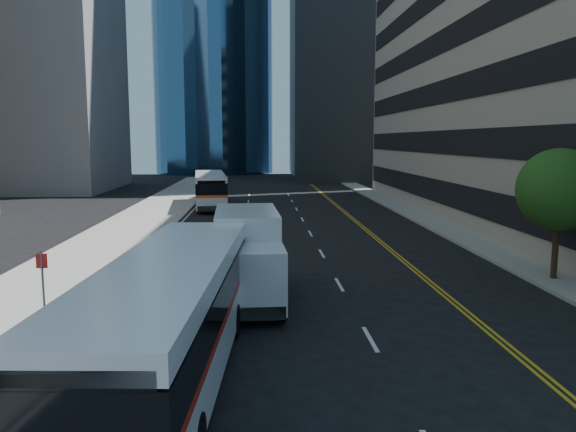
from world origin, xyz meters
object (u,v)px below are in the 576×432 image
(box_truck, at_px, (247,254))
(street_tree, at_px, (559,190))
(bus_rear, at_px, (210,189))
(bus_front, at_px, (171,316))

(box_truck, bearing_deg, street_tree, 6.17)
(street_tree, distance_m, box_truck, 12.31)
(street_tree, xyz_separation_m, box_truck, (-12.01, -1.83, -2.03))
(bus_rear, xyz_separation_m, box_truck, (3.59, -27.75, 0.08))
(bus_front, relative_size, bus_rear, 1.03)
(bus_front, bearing_deg, box_truck, 80.13)
(street_tree, relative_size, bus_rear, 0.46)
(street_tree, relative_size, bus_front, 0.45)
(bus_front, relative_size, box_truck, 1.76)
(bus_rear, bearing_deg, street_tree, -64.99)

